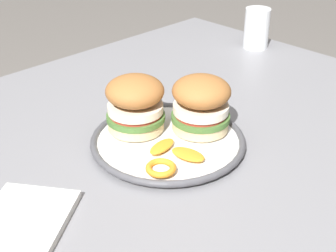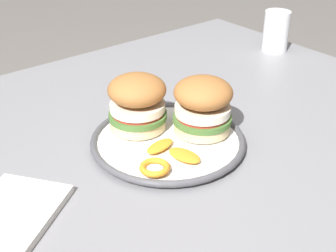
% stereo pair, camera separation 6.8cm
% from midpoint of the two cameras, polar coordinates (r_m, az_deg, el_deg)
% --- Properties ---
extents(dining_table, '(1.13, 0.91, 0.70)m').
position_cam_midpoint_polar(dining_table, '(0.94, -2.06, -6.00)').
color(dining_table, gray).
rests_on(dining_table, ground).
extents(dinner_plate, '(0.27, 0.27, 0.02)m').
position_cam_midpoint_polar(dinner_plate, '(0.84, -2.32, -1.86)').
color(dinner_plate, white).
rests_on(dinner_plate, dining_table).
extents(sandwich_half_left, '(0.15, 0.15, 0.10)m').
position_cam_midpoint_polar(sandwich_half_left, '(0.85, -6.25, 2.71)').
color(sandwich_half_left, beige).
rests_on(sandwich_half_left, dinner_plate).
extents(sandwich_half_right, '(0.15, 0.15, 0.10)m').
position_cam_midpoint_polar(sandwich_half_right, '(0.84, 1.66, 2.70)').
color(sandwich_half_right, beige).
rests_on(sandwich_half_right, dinner_plate).
extents(orange_peel_curled, '(0.07, 0.07, 0.01)m').
position_cam_midpoint_polar(orange_peel_curled, '(0.75, -3.48, -5.13)').
color(orange_peel_curled, orange).
rests_on(orange_peel_curled, dinner_plate).
extents(orange_peel_strip_long, '(0.04, 0.07, 0.01)m').
position_cam_midpoint_polar(orange_peel_strip_long, '(0.78, -0.08, -3.47)').
color(orange_peel_strip_long, orange).
rests_on(orange_peel_strip_long, dinner_plate).
extents(orange_peel_strip_short, '(0.06, 0.04, 0.01)m').
position_cam_midpoint_polar(orange_peel_strip_short, '(0.80, -3.17, -2.52)').
color(orange_peel_strip_short, orange).
rests_on(orange_peel_strip_short, dinner_plate).
extents(drinking_glass, '(0.07, 0.07, 0.10)m').
position_cam_midpoint_polar(drinking_glass, '(1.30, 9.03, 11.13)').
color(drinking_glass, white).
rests_on(drinking_glass, dining_table).
extents(folded_napkin, '(0.20, 0.19, 0.01)m').
position_cam_midpoint_polar(folded_napkin, '(0.71, -19.95, -11.22)').
color(folded_napkin, white).
rests_on(folded_napkin, dining_table).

